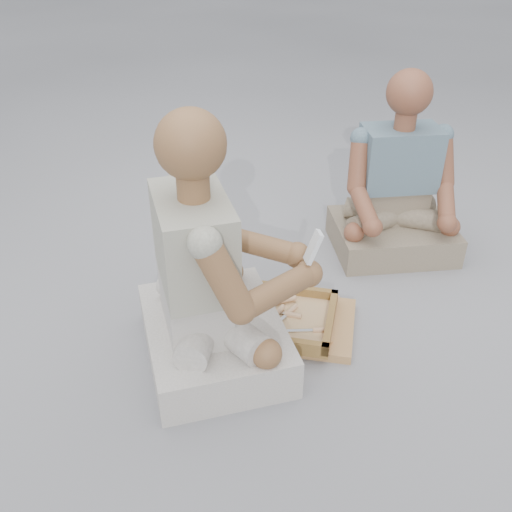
# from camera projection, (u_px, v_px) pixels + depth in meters

# --- Properties ---
(ground) EXTENTS (60.00, 60.00, 0.00)m
(ground) POSITION_uv_depth(u_px,v_px,m) (264.00, 336.00, 2.32)
(ground) COLOR gray
(ground) RESTS_ON ground
(carved_panel) EXTENTS (0.60, 0.43, 0.04)m
(carved_panel) POSITION_uv_depth(u_px,v_px,m) (285.00, 322.00, 2.37)
(carved_panel) COLOR olive
(carved_panel) RESTS_ON ground
(tool_tray) EXTENTS (0.51, 0.43, 0.06)m
(tool_tray) POSITION_uv_depth(u_px,v_px,m) (276.00, 317.00, 2.34)
(tool_tray) COLOR brown
(tool_tray) RESTS_ON carved_panel
(chisel_0) EXTENTS (0.11, 0.20, 0.02)m
(chisel_0) POSITION_uv_depth(u_px,v_px,m) (276.00, 313.00, 2.33)
(chisel_0) COLOR silver
(chisel_0) RESTS_ON tool_tray
(chisel_1) EXTENTS (0.13, 0.20, 0.02)m
(chisel_1) POSITION_uv_depth(u_px,v_px,m) (289.00, 313.00, 2.35)
(chisel_1) COLOR silver
(chisel_1) RESTS_ON tool_tray
(chisel_2) EXTENTS (0.21, 0.11, 0.02)m
(chisel_2) POSITION_uv_depth(u_px,v_px,m) (283.00, 300.00, 2.40)
(chisel_2) COLOR silver
(chisel_2) RESTS_ON tool_tray
(chisel_3) EXTENTS (0.22, 0.05, 0.02)m
(chisel_3) POSITION_uv_depth(u_px,v_px,m) (316.00, 330.00, 2.26)
(chisel_3) COLOR silver
(chisel_3) RESTS_ON tool_tray
(chisel_4) EXTENTS (0.14, 0.19, 0.02)m
(chisel_4) POSITION_uv_depth(u_px,v_px,m) (276.00, 295.00, 2.44)
(chisel_4) COLOR silver
(chisel_4) RESTS_ON tool_tray
(chisel_5) EXTENTS (0.22, 0.07, 0.02)m
(chisel_5) POSITION_uv_depth(u_px,v_px,m) (288.00, 314.00, 2.34)
(chisel_5) COLOR silver
(chisel_5) RESTS_ON tool_tray
(chisel_6) EXTENTS (0.16, 0.18, 0.02)m
(chisel_6) POSITION_uv_depth(u_px,v_px,m) (289.00, 337.00, 2.22)
(chisel_6) COLOR silver
(chisel_6) RESTS_ON tool_tray
(chisel_7) EXTENTS (0.11, 0.21, 0.02)m
(chisel_7) POSITION_uv_depth(u_px,v_px,m) (275.00, 291.00, 2.46)
(chisel_7) COLOR silver
(chisel_7) RESTS_ON tool_tray
(chisel_8) EXTENTS (0.06, 0.22, 0.02)m
(chisel_8) POSITION_uv_depth(u_px,v_px,m) (276.00, 302.00, 2.41)
(chisel_8) COLOR silver
(chisel_8) RESTS_ON tool_tray
(wood_chip_0) EXTENTS (0.02, 0.02, 0.00)m
(wood_chip_0) POSITION_uv_depth(u_px,v_px,m) (312.00, 301.00, 2.52)
(wood_chip_0) COLOR tan
(wood_chip_0) RESTS_ON ground
(wood_chip_1) EXTENTS (0.02, 0.02, 0.00)m
(wood_chip_1) POSITION_uv_depth(u_px,v_px,m) (285.00, 291.00, 2.58)
(wood_chip_1) COLOR tan
(wood_chip_1) RESTS_ON ground
(wood_chip_2) EXTENTS (0.02, 0.02, 0.00)m
(wood_chip_2) POSITION_uv_depth(u_px,v_px,m) (231.00, 292.00, 2.58)
(wood_chip_2) COLOR tan
(wood_chip_2) RESTS_ON ground
(wood_chip_3) EXTENTS (0.02, 0.02, 0.00)m
(wood_chip_3) POSITION_uv_depth(u_px,v_px,m) (337.00, 296.00, 2.55)
(wood_chip_3) COLOR tan
(wood_chip_3) RESTS_ON ground
(wood_chip_4) EXTENTS (0.02, 0.02, 0.00)m
(wood_chip_4) POSITION_uv_depth(u_px,v_px,m) (348.00, 347.00, 2.27)
(wood_chip_4) COLOR tan
(wood_chip_4) RESTS_ON ground
(wood_chip_5) EXTENTS (0.02, 0.02, 0.00)m
(wood_chip_5) POSITION_uv_depth(u_px,v_px,m) (227.00, 279.00, 2.67)
(wood_chip_5) COLOR tan
(wood_chip_5) RESTS_ON ground
(wood_chip_6) EXTENTS (0.02, 0.02, 0.00)m
(wood_chip_6) POSITION_uv_depth(u_px,v_px,m) (272.00, 355.00, 2.23)
(wood_chip_6) COLOR tan
(wood_chip_6) RESTS_ON ground
(wood_chip_7) EXTENTS (0.02, 0.02, 0.00)m
(wood_chip_7) POSITION_uv_depth(u_px,v_px,m) (320.00, 304.00, 2.51)
(wood_chip_7) COLOR tan
(wood_chip_7) RESTS_ON ground
(wood_chip_8) EXTENTS (0.02, 0.02, 0.00)m
(wood_chip_8) POSITION_uv_depth(u_px,v_px,m) (253.00, 319.00, 2.42)
(wood_chip_8) COLOR tan
(wood_chip_8) RESTS_ON ground
(wood_chip_9) EXTENTS (0.02, 0.02, 0.00)m
(wood_chip_9) POSITION_uv_depth(u_px,v_px,m) (333.00, 340.00, 2.30)
(wood_chip_9) COLOR tan
(wood_chip_9) RESTS_ON ground
(wood_chip_10) EXTENTS (0.02, 0.02, 0.00)m
(wood_chip_10) POSITION_uv_depth(u_px,v_px,m) (279.00, 370.00, 2.15)
(wood_chip_10) COLOR tan
(wood_chip_10) RESTS_ON ground
(wood_chip_11) EXTENTS (0.02, 0.02, 0.00)m
(wood_chip_11) POSITION_uv_depth(u_px,v_px,m) (251.00, 304.00, 2.50)
(wood_chip_11) COLOR tan
(wood_chip_11) RESTS_ON ground
(wood_chip_12) EXTENTS (0.02, 0.02, 0.00)m
(wood_chip_12) POSITION_uv_depth(u_px,v_px,m) (287.00, 287.00, 2.61)
(wood_chip_12) COLOR tan
(wood_chip_12) RESTS_ON ground
(wood_chip_13) EXTENTS (0.02, 0.02, 0.00)m
(wood_chip_13) POSITION_uv_depth(u_px,v_px,m) (197.00, 364.00, 2.19)
(wood_chip_13) COLOR tan
(wood_chip_13) RESTS_ON ground
(wood_chip_14) EXTENTS (0.02, 0.02, 0.00)m
(wood_chip_14) POSITION_uv_depth(u_px,v_px,m) (265.00, 365.00, 2.18)
(wood_chip_14) COLOR tan
(wood_chip_14) RESTS_ON ground
(wood_chip_15) EXTENTS (0.02, 0.02, 0.00)m
(wood_chip_15) POSITION_uv_depth(u_px,v_px,m) (267.00, 288.00, 2.61)
(wood_chip_15) COLOR tan
(wood_chip_15) RESTS_ON ground
(craftsman) EXTENTS (0.75, 0.77, 0.99)m
(craftsman) POSITION_uv_depth(u_px,v_px,m) (210.00, 284.00, 2.05)
(craftsman) COLOR beige
(craftsman) RESTS_ON ground
(companion) EXTENTS (0.65, 0.56, 0.89)m
(companion) POSITION_uv_depth(u_px,v_px,m) (397.00, 195.00, 2.76)
(companion) COLOR gray
(companion) RESTS_ON ground
(mobile_phone) EXTENTS (0.07, 0.07, 0.12)m
(mobile_phone) POSITION_uv_depth(u_px,v_px,m) (313.00, 247.00, 2.01)
(mobile_phone) COLOR white
(mobile_phone) RESTS_ON craftsman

